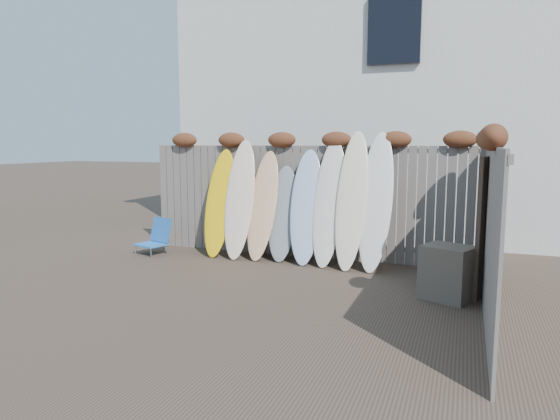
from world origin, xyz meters
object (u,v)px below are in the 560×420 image
(wooden_crate, at_px, (448,273))
(lattice_panel, at_px, (491,225))
(beach_chair, at_px, (156,237))
(surfboard_0, at_px, (219,202))

(wooden_crate, xyz_separation_m, lattice_panel, (0.51, 0.55, 0.58))
(beach_chair, bearing_deg, surfboard_0, 14.31)
(lattice_panel, height_order, surfboard_0, surfboard_0)
(wooden_crate, bearing_deg, lattice_panel, 46.97)
(beach_chair, distance_m, surfboard_0, 1.39)
(beach_chair, height_order, surfboard_0, surfboard_0)
(wooden_crate, xyz_separation_m, surfboard_0, (-4.02, 1.31, 0.61))
(lattice_panel, bearing_deg, beach_chair, -168.09)
(beach_chair, height_order, lattice_panel, lattice_panel)
(surfboard_0, bearing_deg, beach_chair, -164.91)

